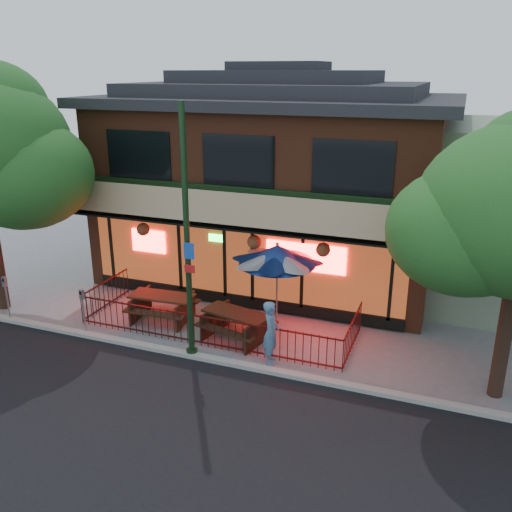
{
  "coord_description": "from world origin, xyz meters",
  "views": [
    {
      "loc": [
        6.51,
        -12.54,
        7.72
      ],
      "look_at": [
        1.05,
        2.0,
        2.35
      ],
      "focal_mm": 38.0,
      "sensor_mm": 36.0,
      "label": 1
    }
  ],
  "objects": [
    {
      "name": "pedestrian",
      "position": [
        2.23,
        0.02,
        0.92
      ],
      "size": [
        0.58,
        0.75,
        1.84
      ],
      "primitive_type": "imported",
      "rotation": [
        0.0,
        0.0,
        1.79
      ],
      "color": "teal",
      "rests_on": "ground"
    },
    {
      "name": "parking_meter_far",
      "position": [
        -6.51,
        -0.48,
        1.03
      ],
      "size": [
        0.15,
        0.13,
        1.53
      ],
      "color": "#A1A4AA",
      "rests_on": "ground"
    },
    {
      "name": "patio_fence",
      "position": [
        0.0,
        0.5,
        0.63
      ],
      "size": [
        8.44,
        2.62,
        1.0
      ],
      "color": "#3D0E0D",
      "rests_on": "ground"
    },
    {
      "name": "picnic_table_left",
      "position": [
        -1.93,
        1.34,
        0.58
      ],
      "size": [
        2.16,
        1.71,
        0.88
      ],
      "color": "#3D2316",
      "rests_on": "ground"
    },
    {
      "name": "ground",
      "position": [
        0.0,
        0.0,
        0.0
      ],
      "size": [
        80.0,
        80.0,
        0.0
      ],
      "primitive_type": "plane",
      "color": "gray",
      "rests_on": "ground"
    },
    {
      "name": "parking_meter_near",
      "position": [
        -3.63,
        -0.4,
        1.01
      ],
      "size": [
        0.16,
        0.14,
        1.49
      ],
      "color": "#979B9F",
      "rests_on": "ground"
    },
    {
      "name": "curb",
      "position": [
        0.0,
        -0.5,
        0.06
      ],
      "size": [
        80.0,
        0.25,
        0.12
      ],
      "primitive_type": "cube",
      "color": "#999993",
      "rests_on": "ground"
    },
    {
      "name": "asphalt_street",
      "position": [
        0.0,
        -6.0,
        0.0
      ],
      "size": [
        80.0,
        11.0,
        0.0
      ],
      "primitive_type": "cube",
      "color": "black",
      "rests_on": "ground"
    },
    {
      "name": "restaurant_building",
      "position": [
        0.0,
        7.11,
        4.13
      ],
      "size": [
        12.96,
        9.49,
        8.05
      ],
      "color": "brown",
      "rests_on": "ground"
    },
    {
      "name": "street_light",
      "position": [
        0.0,
        -0.4,
        3.15
      ],
      "size": [
        0.43,
        0.32,
        7.0
      ],
      "color": "black",
      "rests_on": "ground"
    },
    {
      "name": "picnic_table_right",
      "position": [
        0.8,
        0.99,
        0.57
      ],
      "size": [
        2.31,
        1.95,
        0.87
      ],
      "color": "black",
      "rests_on": "ground"
    },
    {
      "name": "patio_umbrella",
      "position": [
        1.6,
        2.39,
        2.33
      ],
      "size": [
        2.39,
        2.39,
        2.73
      ],
      "color": "gray",
      "rests_on": "ground"
    }
  ]
}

